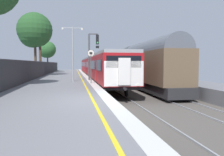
# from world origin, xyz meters

# --- Properties ---
(ground) EXTENTS (17.40, 110.00, 1.21)m
(ground) POSITION_xyz_m (2.64, 0.00, -0.61)
(ground) COLOR slate
(commuter_train_at_platform) EXTENTS (2.83, 41.12, 3.81)m
(commuter_train_at_platform) POSITION_xyz_m (2.10, 24.54, 1.27)
(commuter_train_at_platform) COLOR maroon
(commuter_train_at_platform) RESTS_ON ground
(freight_train_adjacent_track) EXTENTS (2.60, 53.25, 4.87)m
(freight_train_adjacent_track) POSITION_xyz_m (6.10, 30.25, 1.67)
(freight_train_adjacent_track) COLOR #232326
(freight_train_adjacent_track) RESTS_ON ground
(signal_gantry) EXTENTS (1.10, 0.24, 4.75)m
(signal_gantry) POSITION_xyz_m (0.63, 12.52, 2.98)
(signal_gantry) COLOR #47474C
(signal_gantry) RESTS_ON ground
(speed_limit_sign) EXTENTS (0.59, 0.08, 2.88)m
(speed_limit_sign) POSITION_xyz_m (0.25, 8.86, 1.82)
(speed_limit_sign) COLOR #59595B
(speed_limit_sign) RESTS_ON ground
(platform_lamp_mid) EXTENTS (2.00, 0.20, 5.15)m
(platform_lamp_mid) POSITION_xyz_m (-1.29, 11.29, 3.07)
(platform_lamp_mid) COLOR #93999E
(platform_lamp_mid) RESTS_ON ground
(background_tree_centre) EXTENTS (4.80, 4.80, 8.76)m
(background_tree_centre) POSITION_xyz_m (-6.58, 22.22, 6.15)
(background_tree_centre) COLOR #473323
(background_tree_centre) RESTS_ON ground
(background_tree_right) EXTENTS (3.56, 3.56, 6.47)m
(background_tree_right) POSITION_xyz_m (-6.82, 38.94, 4.56)
(background_tree_right) COLOR #473323
(background_tree_right) RESTS_ON ground
(background_tree_back) EXTENTS (3.95, 3.95, 8.94)m
(background_tree_back) POSITION_xyz_m (-7.03, 30.55, 6.83)
(background_tree_back) COLOR #473323
(background_tree_back) RESTS_ON ground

